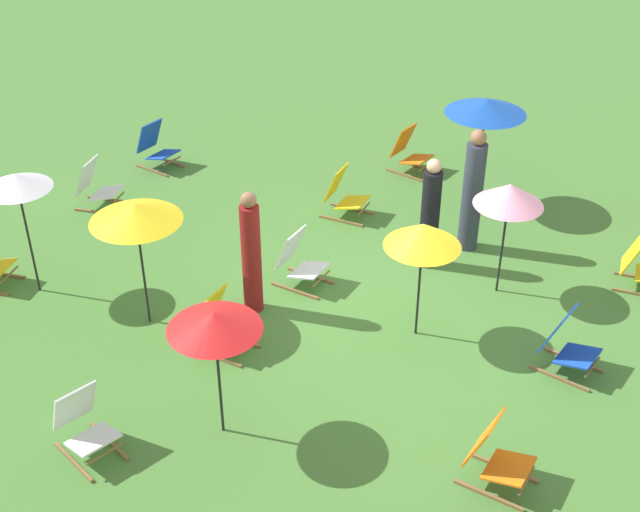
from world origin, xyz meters
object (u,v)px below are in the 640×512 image
object	(u,v)px
deckchair_3	(567,345)
deckchair_10	(97,186)
deckchair_1	(344,195)
umbrella_0	(16,182)
deckchair_0	(84,425)
person_0	(472,193)
deckchair_8	(495,455)
person_2	(430,216)
deckchair_11	(156,147)
deckchair_9	(410,152)
umbrella_4	(486,107)
umbrella_1	(135,212)
person_1	(251,255)
umbrella_2	(214,321)
umbrella_5	(509,195)
deckchair_2	(299,261)
umbrella_3	(423,235)
deckchair_6	(220,324)

from	to	relation	value
deckchair_3	deckchair_10	world-z (taller)	same
deckchair_1	umbrella_0	bearing A→B (deg)	141.81
deckchair_0	deckchair_1	distance (m)	5.94
umbrella_0	person_0	distance (m)	6.30
deckchair_8	deckchair_10	bearing A→B (deg)	74.03
deckchair_8	person_2	size ratio (longest dim) A/B	0.49
deckchair_11	umbrella_0	bearing A→B (deg)	-159.87
deckchair_9	umbrella_4	world-z (taller)	umbrella_4
deckchair_9	umbrella_1	distance (m)	5.99
deckchair_1	deckchair_9	size ratio (longest dim) A/B	1.00
deckchair_1	deckchair_8	world-z (taller)	same
deckchair_8	person_0	distance (m)	4.71
deckchair_1	person_1	xyz separation A→B (m)	(-2.84, -0.20, 0.49)
person_0	person_1	size ratio (longest dim) A/B	1.08
umbrella_2	umbrella_5	xyz separation A→B (m)	(4.17, -1.66, -0.00)
deckchair_2	umbrella_1	world-z (taller)	umbrella_1
deckchair_1	person_2	xyz separation A→B (m)	(-0.64, -1.75, 0.44)
umbrella_3	person_0	bearing A→B (deg)	5.92
person_1	umbrella_4	bearing A→B (deg)	46.17
deckchair_8	umbrella_4	bearing A→B (deg)	24.25
deckchair_1	deckchair_6	xyz separation A→B (m)	(-3.75, -0.33, 0.00)
umbrella_1	deckchair_1	bearing A→B (deg)	-12.31
deckchair_6	deckchair_9	world-z (taller)	same
deckchair_8	umbrella_0	xyz separation A→B (m)	(0.11, 6.70, 1.33)
deckchair_11	umbrella_3	bearing A→B (deg)	-104.86
umbrella_4	deckchair_1	bearing A→B (deg)	131.25
deckchair_9	deckchair_8	bearing A→B (deg)	-140.48
deckchair_8	umbrella_4	world-z (taller)	umbrella_4
person_1	umbrella_1	bearing A→B (deg)	-162.40
deckchair_1	person_1	world-z (taller)	person_1
deckchair_6	deckchair_10	bearing A→B (deg)	61.07
deckchair_8	umbrella_0	world-z (taller)	umbrella_0
person_2	person_0	bearing A→B (deg)	24.34
deckchair_6	person_0	bearing A→B (deg)	-26.59
deckchair_2	deckchair_8	distance (m)	4.22
deckchair_1	umbrella_2	bearing A→B (deg)	-171.15
deckchair_6	deckchair_10	world-z (taller)	same
umbrella_0	person_1	bearing A→B (deg)	-67.58
umbrella_2	person_0	world-z (taller)	person_0
deckchair_10	person_1	bearing A→B (deg)	-121.59
umbrella_2	person_0	distance (m)	5.16
deckchair_0	deckchair_2	distance (m)	3.93
umbrella_2	person_1	distance (m)	2.42
deckchair_8	umbrella_2	size ratio (longest dim) A/B	0.51
umbrella_3	deckchair_11	bearing A→B (deg)	70.84
deckchair_0	deckchair_6	distance (m)	2.19
deckchair_6	umbrella_2	bearing A→B (deg)	-145.57
deckchair_10	person_0	size ratio (longest dim) A/B	0.45
umbrella_3	umbrella_5	xyz separation A→B (m)	(1.46, -0.56, 0.03)
person_1	deckchair_2	bearing A→B (deg)	50.24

